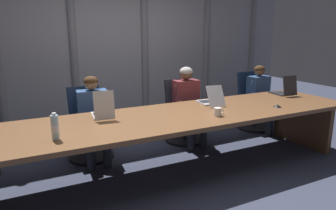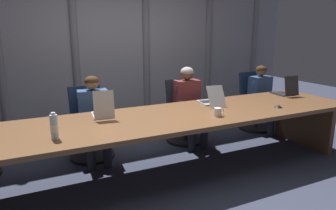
% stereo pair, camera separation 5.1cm
% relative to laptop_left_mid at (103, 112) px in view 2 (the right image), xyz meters
% --- Properties ---
extents(ground_plane, '(14.35, 14.35, 0.00)m').
position_rel_laptop_left_mid_xyz_m(ground_plane, '(0.72, -0.27, -0.79)').
color(ground_plane, '#383D51').
extents(conference_table, '(4.98, 1.15, 0.73)m').
position_rel_laptop_left_mid_xyz_m(conference_table, '(0.72, -0.27, -0.18)').
color(conference_table, brown).
rests_on(conference_table, ground_plane).
extents(curtain_backdrop, '(7.18, 0.17, 3.01)m').
position_rel_laptop_left_mid_xyz_m(curtain_backdrop, '(0.72, 1.83, 0.72)').
color(curtain_backdrop, '#9999A0').
rests_on(curtain_backdrop, ground_plane).
extents(laptop_left_mid, '(0.27, 0.41, 0.33)m').
position_rel_laptop_left_mid_xyz_m(laptop_left_mid, '(0.00, 0.00, 0.00)').
color(laptop_left_mid, beige).
rests_on(laptop_left_mid, conference_table).
extents(laptop_center, '(0.28, 0.47, 0.27)m').
position_rel_laptop_left_mid_xyz_m(laptop_center, '(1.46, -0.01, -0.01)').
color(laptop_center, '#BCBCC1').
rests_on(laptop_center, conference_table).
extents(laptop_right_mid, '(0.28, 0.40, 0.31)m').
position_rel_laptop_left_mid_xyz_m(laptop_right_mid, '(2.83, 0.00, -0.00)').
color(laptop_right_mid, '#2D2D33').
rests_on(laptop_right_mid, conference_table).
extents(office_chair_left_mid, '(0.60, 0.60, 0.95)m').
position_rel_laptop_left_mid_xyz_m(office_chair_left_mid, '(-0.02, 0.68, -0.43)').
color(office_chair_left_mid, navy).
rests_on(office_chair_left_mid, ground_plane).
extents(office_chair_center, '(0.60, 0.60, 0.95)m').
position_rel_laptop_left_mid_xyz_m(office_chair_center, '(1.44, 0.68, -0.43)').
color(office_chair_center, '#2D2D38').
rests_on(office_chair_center, ground_plane).
extents(office_chair_right_mid, '(0.60, 0.60, 0.98)m').
position_rel_laptop_left_mid_xyz_m(office_chair_right_mid, '(2.86, 0.68, -0.42)').
color(office_chair_right_mid, navy).
rests_on(office_chair_right_mid, ground_plane).
extents(person_left_mid, '(0.43, 0.57, 1.12)m').
position_rel_laptop_left_mid_xyz_m(person_left_mid, '(0.01, 0.52, -0.15)').
color(person_left_mid, '#335184').
rests_on(person_left_mid, ground_plane).
extents(person_center, '(0.40, 0.56, 1.16)m').
position_rel_laptop_left_mid_xyz_m(person_center, '(1.44, 0.52, -0.13)').
color(person_center, brown).
rests_on(person_center, ground_plane).
extents(person_right_mid, '(0.40, 0.57, 1.12)m').
position_rel_laptop_left_mid_xyz_m(person_right_mid, '(2.89, 0.51, -0.16)').
color(person_right_mid, '#335184').
rests_on(person_right_mid, ground_plane).
extents(water_bottle_primary, '(0.07, 0.07, 0.25)m').
position_rel_laptop_left_mid_xyz_m(water_bottle_primary, '(-0.58, -0.53, 0.05)').
color(water_bottle_primary, silver).
rests_on(water_bottle_primary, conference_table).
extents(coffee_mug_near, '(0.13, 0.09, 0.10)m').
position_rel_laptop_left_mid_xyz_m(coffee_mug_near, '(1.20, -0.54, -0.01)').
color(coffee_mug_near, white).
rests_on(coffee_mug_near, conference_table).
extents(conference_mic_left_side, '(0.11, 0.11, 0.03)m').
position_rel_laptop_left_mid_xyz_m(conference_mic_left_side, '(2.14, -0.54, -0.05)').
color(conference_mic_left_side, black).
rests_on(conference_mic_left_side, conference_table).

